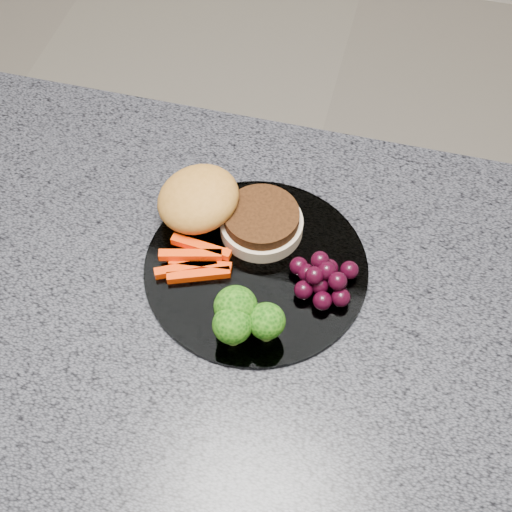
% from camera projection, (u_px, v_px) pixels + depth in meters
% --- Properties ---
extents(island_cabinet, '(1.20, 0.60, 0.86)m').
position_uv_depth(island_cabinet, '(203.00, 444.00, 1.19)').
color(island_cabinet, brown).
rests_on(island_cabinet, ground).
extents(countertop, '(1.20, 0.60, 0.04)m').
position_uv_depth(countertop, '(179.00, 305.00, 0.82)').
color(countertop, '#45464F').
rests_on(countertop, island_cabinet).
extents(plate, '(0.26, 0.26, 0.01)m').
position_uv_depth(plate, '(256.00, 267.00, 0.83)').
color(plate, white).
rests_on(plate, countertop).
extents(burger, '(0.19, 0.12, 0.05)m').
position_uv_depth(burger, '(221.00, 209.00, 0.84)').
color(burger, '#C7AE8C').
rests_on(burger, plate).
extents(carrot_sticks, '(0.09, 0.06, 0.02)m').
position_uv_depth(carrot_sticks, '(196.00, 261.00, 0.82)').
color(carrot_sticks, '#F83704').
rests_on(carrot_sticks, plate).
extents(broccoli, '(0.08, 0.07, 0.06)m').
position_uv_depth(broccoli, '(243.00, 317.00, 0.75)').
color(broccoli, olive).
rests_on(broccoli, plate).
extents(grape_bunch, '(0.08, 0.07, 0.04)m').
position_uv_depth(grape_bunch, '(324.00, 279.00, 0.80)').
color(grape_bunch, black).
rests_on(grape_bunch, plate).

